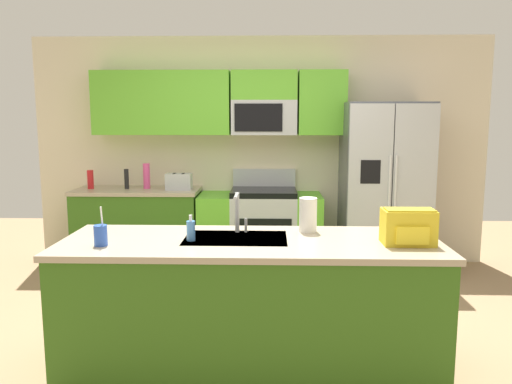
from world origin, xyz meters
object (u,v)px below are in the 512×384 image
drink_cup_blue (101,235)px  bottle_pink (147,176)px  soap_dispenser (191,230)px  pepper_mill (127,179)px  refrigerator (384,189)px  sink_faucet (238,209)px  backpack (408,226)px  bottle_red (90,179)px  paper_towel_roll (308,215)px  toaster (179,182)px  range_oven (260,230)px

drink_cup_blue → bottle_pink: bearing=97.5°
bottle_pink → soap_dispenser: bearing=-69.8°
pepper_mill → refrigerator: bearing=-1.4°
soap_dispenser → sink_faucet: bearing=37.6°
drink_cup_blue → backpack: size_ratio=0.78×
pepper_mill → soap_dispenser: bearing=-65.1°
bottle_red → sink_faucet: bearing=-49.8°
pepper_mill → paper_towel_roll: paper_towel_roll is taller
pepper_mill → bottle_red: 0.41m
refrigerator → paper_towel_roll: (-0.97, -2.00, 0.09)m
bottle_red → drink_cup_blue: bearing=-69.0°
pepper_mill → sink_faucet: 2.54m
bottle_red → soap_dispenser: bearing=-57.4°
toaster → paper_towel_roll: size_ratio=1.17×
pepper_mill → backpack: backpack is taller
range_oven → bottle_pink: bottle_pink is taller
bottle_pink → paper_towel_roll: bottle_pink is taller
range_oven → sink_faucet: (-0.11, -2.13, 0.62)m
range_oven → refrigerator: refrigerator is taller
toaster → drink_cup_blue: 2.45m
toaster → drink_cup_blue: (-0.05, -2.45, -0.02)m
soap_dispenser → pepper_mill: bearing=114.9°
refrigerator → drink_cup_blue: 3.34m
soap_dispenser → paper_towel_roll: bearing=20.0°
toaster → sink_faucet: 2.22m
pepper_mill → bottle_pink: size_ratio=0.79×
refrigerator → toaster: bearing=179.5°
bottle_pink → range_oven: bearing=-1.3°
drink_cup_blue → paper_towel_roll: 1.39m
toaster → backpack: size_ratio=0.88×
refrigerator → drink_cup_blue: size_ratio=7.40×
bottle_red → sink_faucet: 2.78m
paper_towel_roll → refrigerator: bearing=64.1°
refrigerator → bottle_red: bearing=178.8°
bottle_pink → bottle_red: bottle_pink is taller
bottle_red → refrigerator: bearing=-1.2°
bottle_pink → bottle_red: size_ratio=1.35×
drink_cup_blue → soap_dispenser: (0.54, 0.15, 0.00)m
bottle_red → range_oven: bearing=0.2°
range_oven → paper_towel_roll: (0.38, -2.07, 0.58)m
sink_faucet → backpack: 1.13m
toaster → bottle_pink: size_ratio=0.99×
pepper_mill → bottle_red: (-0.41, -0.00, -0.01)m
range_oven → pepper_mill: bearing=-179.9°
bottle_pink → paper_towel_roll: 2.67m
toaster → refrigerator: bearing=-0.5°
sink_faucet → drink_cup_blue: (-0.83, -0.37, -0.10)m
pepper_mill → bottle_red: bearing=-179.5°
toaster → soap_dispenser: toaster is taller
paper_towel_roll → pepper_mill: bearing=132.2°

